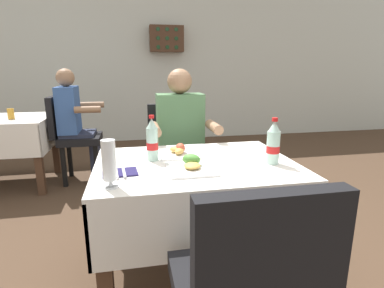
# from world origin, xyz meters

# --- Properties ---
(ground_plane) EXTENTS (11.00, 11.00, 0.00)m
(ground_plane) POSITION_xyz_m (0.00, 0.00, 0.00)
(ground_plane) COLOR #473323
(back_wall) EXTENTS (11.00, 0.12, 2.73)m
(back_wall) POSITION_xyz_m (0.00, 4.00, 1.36)
(back_wall) COLOR silver
(back_wall) RESTS_ON ground
(main_dining_table) EXTENTS (1.10, 0.81, 0.75)m
(main_dining_table) POSITION_xyz_m (-0.11, 0.09, 0.57)
(main_dining_table) COLOR white
(main_dining_table) RESTS_ON ground
(chair_far_diner_seat) EXTENTS (0.44, 0.50, 0.97)m
(chair_far_diner_seat) POSITION_xyz_m (-0.11, 0.89, 0.55)
(chair_far_diner_seat) COLOR black
(chair_far_diner_seat) RESTS_ON ground
(seated_diner_far) EXTENTS (0.50, 0.46, 1.26)m
(seated_diner_far) POSITION_xyz_m (-0.08, 0.78, 0.71)
(seated_diner_far) COLOR #282D42
(seated_diner_far) RESTS_ON ground
(plate_near_camera) EXTENTS (0.24, 0.24, 0.07)m
(plate_near_camera) POSITION_xyz_m (-0.16, -0.02, 0.77)
(plate_near_camera) COLOR white
(plate_near_camera) RESTS_ON main_dining_table
(plate_far_diner) EXTENTS (0.24, 0.24, 0.07)m
(plate_far_diner) POSITION_xyz_m (-0.18, 0.26, 0.77)
(plate_far_diner) COLOR white
(plate_far_diner) RESTS_ON main_dining_table
(beer_glass_left) EXTENTS (0.07, 0.07, 0.22)m
(beer_glass_left) POSITION_xyz_m (-0.56, -0.20, 0.86)
(beer_glass_left) COLOR white
(beer_glass_left) RESTS_ON main_dining_table
(cola_bottle_primary) EXTENTS (0.07, 0.07, 0.26)m
(cola_bottle_primary) POSITION_xyz_m (0.30, -0.01, 0.86)
(cola_bottle_primary) COLOR silver
(cola_bottle_primary) RESTS_ON main_dining_table
(cola_bottle_secondary) EXTENTS (0.07, 0.07, 0.26)m
(cola_bottle_secondary) POSITION_xyz_m (-0.35, 0.18, 0.86)
(cola_bottle_secondary) COLOR silver
(cola_bottle_secondary) RESTS_ON main_dining_table
(napkin_cutlery_set) EXTENTS (0.18, 0.19, 0.01)m
(napkin_cutlery_set) POSITION_xyz_m (-0.52, -0.02, 0.76)
(napkin_cutlery_set) COLOR #231E4C
(napkin_cutlery_set) RESTS_ON main_dining_table
(background_dining_table) EXTENTS (0.88, 0.82, 0.75)m
(background_dining_table) POSITION_xyz_m (-1.77, 2.01, 0.56)
(background_dining_table) COLOR white
(background_dining_table) RESTS_ON ground
(background_chair_right) EXTENTS (0.50, 0.44, 0.97)m
(background_chair_right) POSITION_xyz_m (-1.12, 2.01, 0.55)
(background_chair_right) COLOR black
(background_chair_right) RESTS_ON ground
(background_patron) EXTENTS (0.46, 0.50, 1.26)m
(background_patron) POSITION_xyz_m (-1.07, 2.01, 0.71)
(background_patron) COLOR #282D42
(background_patron) RESTS_ON ground
(background_table_tumbler) EXTENTS (0.06, 0.06, 0.11)m
(background_table_tumbler) POSITION_xyz_m (-1.67, 1.91, 0.81)
(background_table_tumbler) COLOR #C68928
(background_table_tumbler) RESTS_ON background_dining_table
(wall_bottle_rack) EXTENTS (0.56, 0.21, 0.42)m
(wall_bottle_rack) POSITION_xyz_m (0.17, 3.84, 1.74)
(wall_bottle_rack) COLOR #472D1E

